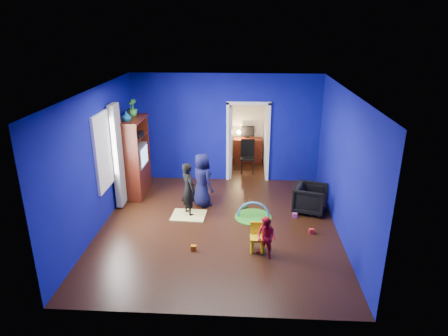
# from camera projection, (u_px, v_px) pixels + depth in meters

# --- Properties ---
(floor) EXTENTS (5.00, 5.50, 0.01)m
(floor) POSITION_uv_depth(u_px,v_px,m) (219.00, 227.00, 8.56)
(floor) COLOR black
(floor) RESTS_ON ground
(ceiling) EXTENTS (5.00, 5.50, 0.01)m
(ceiling) POSITION_uv_depth(u_px,v_px,m) (218.00, 91.00, 7.55)
(ceiling) COLOR white
(ceiling) RESTS_ON wall_back
(wall_back) EXTENTS (5.00, 0.02, 2.90)m
(wall_back) POSITION_uv_depth(u_px,v_px,m) (226.00, 128.00, 10.63)
(wall_back) COLOR navy
(wall_back) RESTS_ON floor
(wall_front) EXTENTS (5.00, 0.02, 2.90)m
(wall_front) POSITION_uv_depth(u_px,v_px,m) (204.00, 230.00, 5.48)
(wall_front) COLOR navy
(wall_front) RESTS_ON floor
(wall_left) EXTENTS (0.02, 5.50, 2.90)m
(wall_left) POSITION_uv_depth(u_px,v_px,m) (97.00, 161.00, 8.19)
(wall_left) COLOR navy
(wall_left) RESTS_ON floor
(wall_right) EXTENTS (0.02, 5.50, 2.90)m
(wall_right) POSITION_uv_depth(u_px,v_px,m) (344.00, 165.00, 7.92)
(wall_right) COLOR navy
(wall_right) RESTS_ON floor
(alcove) EXTENTS (1.00, 1.75, 2.50)m
(alcove) POSITION_uv_depth(u_px,v_px,m) (248.00, 128.00, 11.48)
(alcove) COLOR silver
(alcove) RESTS_ON floor
(armchair) EXTENTS (0.88, 0.87, 0.65)m
(armchair) POSITION_uv_depth(u_px,v_px,m) (310.00, 199.00, 9.13)
(armchair) COLOR black
(armchair) RESTS_ON floor
(child_black) EXTENTS (0.51, 0.54, 1.24)m
(child_black) POSITION_uv_depth(u_px,v_px,m) (188.00, 189.00, 8.89)
(child_black) COLOR black
(child_black) RESTS_ON floor
(child_navy) EXTENTS (0.73, 0.75, 1.29)m
(child_navy) POSITION_uv_depth(u_px,v_px,m) (202.00, 180.00, 9.33)
(child_navy) COLOR #0F1237
(child_navy) RESTS_ON floor
(toddler_red) EXTENTS (0.50, 0.48, 0.81)m
(toddler_red) POSITION_uv_depth(u_px,v_px,m) (266.00, 238.00, 7.33)
(toddler_red) COLOR #B11D12
(toddler_red) RESTS_ON floor
(vase) EXTENTS (0.27, 0.27, 0.23)m
(vase) POSITION_uv_depth(u_px,v_px,m) (126.00, 116.00, 9.20)
(vase) COLOR #0D666A
(vase) RESTS_ON tv_armoire
(potted_plant) EXTENTS (0.31, 0.31, 0.42)m
(potted_plant) POSITION_uv_depth(u_px,v_px,m) (132.00, 108.00, 9.66)
(potted_plant) COLOR green
(potted_plant) RESTS_ON tv_armoire
(tv_armoire) EXTENTS (0.58, 1.14, 1.96)m
(tv_armoire) POSITION_uv_depth(u_px,v_px,m) (134.00, 157.00, 9.86)
(tv_armoire) COLOR #3B1909
(tv_armoire) RESTS_ON floor
(crt_tv) EXTENTS (0.46, 0.70, 0.54)m
(crt_tv) POSITION_uv_depth(u_px,v_px,m) (135.00, 156.00, 9.85)
(crt_tv) COLOR silver
(crt_tv) RESTS_ON tv_armoire
(yellow_blanket) EXTENTS (0.78, 0.64, 0.03)m
(yellow_blanket) POSITION_uv_depth(u_px,v_px,m) (189.00, 215.00, 9.01)
(yellow_blanket) COLOR #F2E07A
(yellow_blanket) RESTS_ON floor
(hopper_ball) EXTENTS (0.37, 0.37, 0.37)m
(hopper_ball) POSITION_uv_depth(u_px,v_px,m) (202.00, 194.00, 9.73)
(hopper_ball) COLOR yellow
(hopper_ball) RESTS_ON floor
(kid_chair) EXTENTS (0.29, 0.29, 0.50)m
(kid_chair) POSITION_uv_depth(u_px,v_px,m) (257.00, 239.00, 7.58)
(kid_chair) COLOR yellow
(kid_chair) RESTS_ON floor
(play_mat) EXTENTS (0.82, 0.82, 0.02)m
(play_mat) POSITION_uv_depth(u_px,v_px,m) (253.00, 217.00, 8.95)
(play_mat) COLOR #47A024
(play_mat) RESTS_ON floor
(toy_arch) EXTENTS (0.74, 0.06, 0.74)m
(toy_arch) POSITION_uv_depth(u_px,v_px,m) (253.00, 217.00, 8.95)
(toy_arch) COLOR #3F8CD8
(toy_arch) RESTS_ON floor
(window_left) EXTENTS (0.03, 0.95, 1.55)m
(window_left) POSITION_uv_depth(u_px,v_px,m) (103.00, 151.00, 8.48)
(window_left) COLOR white
(window_left) RESTS_ON wall_left
(curtain) EXTENTS (0.14, 0.42, 2.40)m
(curtain) POSITION_uv_depth(u_px,v_px,m) (118.00, 156.00, 9.09)
(curtain) COLOR slate
(curtain) RESTS_ON floor
(doorway) EXTENTS (1.16, 0.10, 2.10)m
(doorway) POSITION_uv_depth(u_px,v_px,m) (248.00, 143.00, 10.73)
(doorway) COLOR white
(doorway) RESTS_ON floor
(study_desk) EXTENTS (0.88, 0.44, 0.75)m
(study_desk) POSITION_uv_depth(u_px,v_px,m) (248.00, 150.00, 12.38)
(study_desk) COLOR #3D140A
(study_desk) RESTS_ON floor
(desk_monitor) EXTENTS (0.40, 0.05, 0.32)m
(desk_monitor) POSITION_uv_depth(u_px,v_px,m) (248.00, 131.00, 12.29)
(desk_monitor) COLOR black
(desk_monitor) RESTS_ON study_desk
(desk_lamp) EXTENTS (0.14, 0.14, 0.14)m
(desk_lamp) POSITION_uv_depth(u_px,v_px,m) (239.00, 132.00, 12.26)
(desk_lamp) COLOR #FFD88C
(desk_lamp) RESTS_ON study_desk
(folding_chair) EXTENTS (0.40, 0.40, 0.92)m
(folding_chair) POSITION_uv_depth(u_px,v_px,m) (247.00, 157.00, 11.45)
(folding_chair) COLOR black
(folding_chair) RESTS_ON floor
(book_shelf) EXTENTS (0.88, 0.24, 0.04)m
(book_shelf) POSITION_uv_depth(u_px,v_px,m) (249.00, 97.00, 11.91)
(book_shelf) COLOR white
(book_shelf) RESTS_ON study_desk
(toy_0) EXTENTS (0.10, 0.08, 0.10)m
(toy_0) POSITION_uv_depth(u_px,v_px,m) (312.00, 231.00, 8.27)
(toy_0) COLOR red
(toy_0) RESTS_ON floor
(toy_1) EXTENTS (0.11, 0.11, 0.11)m
(toy_1) POSITION_uv_depth(u_px,v_px,m) (311.00, 213.00, 9.03)
(toy_1) COLOR #247FCD
(toy_1) RESTS_ON floor
(toy_2) EXTENTS (0.10, 0.08, 0.10)m
(toy_2) POSITION_uv_depth(u_px,v_px,m) (194.00, 248.00, 7.66)
(toy_2) COLOR orange
(toy_2) RESTS_ON floor
(toy_3) EXTENTS (0.11, 0.11, 0.11)m
(toy_3) POSITION_uv_depth(u_px,v_px,m) (244.00, 206.00, 9.39)
(toy_3) COLOR green
(toy_3) RESTS_ON floor
(toy_4) EXTENTS (0.10, 0.08, 0.10)m
(toy_4) POSITION_uv_depth(u_px,v_px,m) (295.00, 215.00, 8.94)
(toy_4) COLOR #B94594
(toy_4) RESTS_ON floor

